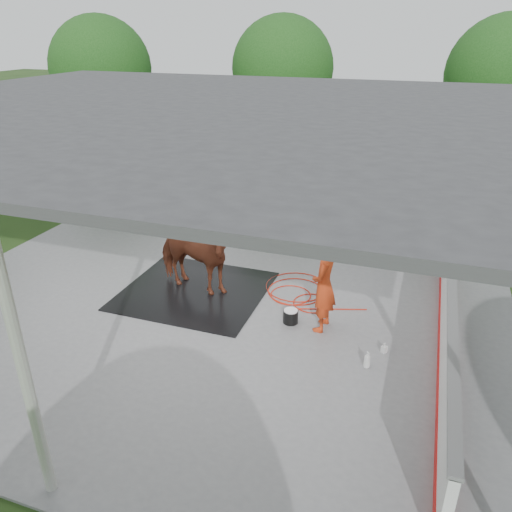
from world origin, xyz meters
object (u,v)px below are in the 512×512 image
(horse, at_px, (193,255))
(wash_bucket, at_px, (291,316))
(dasher_board, at_px, (447,324))
(handler, at_px, (324,285))

(horse, bearing_deg, wash_bucket, -92.93)
(dasher_board, height_order, wash_bucket, dasher_board)
(dasher_board, xyz_separation_m, wash_bucket, (-2.81, 0.00, -0.40))
(dasher_board, distance_m, wash_bucket, 2.84)
(dasher_board, xyz_separation_m, horse, (-5.12, 0.54, 0.31))
(dasher_board, relative_size, horse, 4.06)
(horse, xyz_separation_m, handler, (2.93, -0.52, 0.07))
(dasher_board, relative_size, handler, 4.34)
(horse, distance_m, handler, 2.97)
(dasher_board, relative_size, wash_bucket, 27.23)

